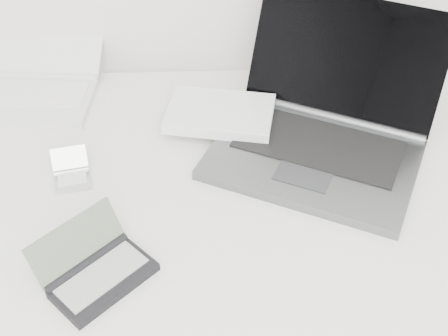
{
  "coord_description": "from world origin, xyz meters",
  "views": [
    {
      "loc": [
        -0.06,
        0.6,
        1.61
      ],
      "look_at": [
        -0.03,
        1.51,
        0.79
      ],
      "focal_mm": 50.0,
      "sensor_mm": 36.0,
      "label": 1
    }
  ],
  "objects_px": {
    "desk": "(237,192)",
    "laptop_large": "(304,126)",
    "palmtop_charcoal": "(96,270)",
    "netbook_open_white": "(40,85)"
  },
  "relations": [
    {
      "from": "desk",
      "to": "laptop_large",
      "type": "bearing_deg",
      "value": 35.55
    },
    {
      "from": "laptop_large",
      "to": "palmtop_charcoal",
      "type": "bearing_deg",
      "value": -113.27
    },
    {
      "from": "netbook_open_white",
      "to": "laptop_large",
      "type": "bearing_deg",
      "value": -14.09
    },
    {
      "from": "laptop_large",
      "to": "palmtop_charcoal",
      "type": "height_order",
      "value": "laptop_large"
    },
    {
      "from": "desk",
      "to": "palmtop_charcoal",
      "type": "relative_size",
      "value": 7.13
    },
    {
      "from": "desk",
      "to": "laptop_large",
      "type": "distance_m",
      "value": 0.2
    },
    {
      "from": "desk",
      "to": "netbook_open_white",
      "type": "relative_size",
      "value": 4.58
    },
    {
      "from": "netbook_open_white",
      "to": "palmtop_charcoal",
      "type": "bearing_deg",
      "value": -65.56
    },
    {
      "from": "palmtop_charcoal",
      "to": "desk",
      "type": "bearing_deg",
      "value": 0.32
    },
    {
      "from": "netbook_open_white",
      "to": "palmtop_charcoal",
      "type": "relative_size",
      "value": 1.56
    }
  ]
}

